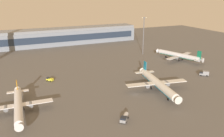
# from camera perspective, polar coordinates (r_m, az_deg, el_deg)

# --- Properties ---
(ground_plane) EXTENTS (416.00, 416.00, 0.00)m
(ground_plane) POSITION_cam_1_polar(r_m,az_deg,el_deg) (121.54, 5.57, -6.33)
(ground_plane) COLOR #605E5B
(terminal_building) EXTENTS (187.62, 22.40, 16.40)m
(terminal_building) POSITION_cam_1_polar(r_m,az_deg,el_deg) (241.54, -15.82, 7.34)
(terminal_building) COLOR gray
(terminal_building) RESTS_ON ground
(airplane_terminal_side) EXTENTS (34.10, 43.60, 11.22)m
(airplane_terminal_side) POSITION_cam_1_polar(r_m,az_deg,el_deg) (126.39, 11.05, -3.53)
(airplane_terminal_side) COLOR silver
(airplane_terminal_side) RESTS_ON ground
(airplane_taxiway_distant) EXTENTS (29.40, 37.78, 9.69)m
(airplane_taxiway_distant) POSITION_cam_1_polar(r_m,az_deg,el_deg) (109.40, -22.03, -8.41)
(airplane_taxiway_distant) COLOR white
(airplane_taxiway_distant) RESTS_ON ground
(airplane_far_stand) EXTENTS (30.79, 39.14, 10.32)m
(airplane_far_stand) POSITION_cam_1_polar(r_m,az_deg,el_deg) (187.83, 16.13, 3.09)
(airplane_far_stand) COLOR silver
(airplane_far_stand) RESTS_ON ground
(fuel_truck) EXTENTS (5.79, 6.08, 2.35)m
(fuel_truck) POSITION_cam_1_polar(r_m,az_deg,el_deg) (97.21, 3.06, -11.96)
(fuel_truck) COLOR gray
(fuel_truck) RESTS_ON ground
(cargo_loader) EXTENTS (4.17, 4.42, 2.25)m
(cargo_loader) POSITION_cam_1_polar(r_m,az_deg,el_deg) (142.97, -15.05, -2.57)
(cargo_loader) COLOR yellow
(cargo_loader) RESTS_ON ground
(catering_truck) EXTENTS (5.92, 5.30, 3.05)m
(catering_truck) POSITION_cam_1_polar(r_m,az_deg,el_deg) (158.25, 21.71, -1.11)
(catering_truck) COLOR gray
(catering_truck) RESTS_ON ground
(apron_light_west) EXTENTS (4.80, 0.90, 31.47)m
(apron_light_west) POSITION_cam_1_polar(r_m,az_deg,el_deg) (197.82, 7.76, 8.44)
(apron_light_west) COLOR slate
(apron_light_west) RESTS_ON ground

